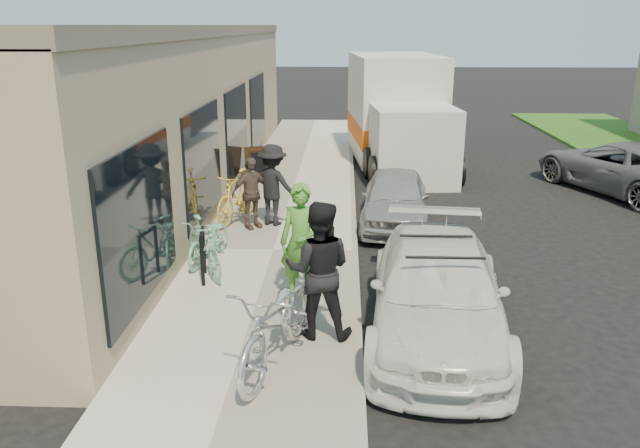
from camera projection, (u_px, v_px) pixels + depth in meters
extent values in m
plane|color=black|center=(389.00, 332.00, 8.97)|extent=(120.00, 120.00, 0.00)
cube|color=beige|center=(273.00, 253.00, 11.88)|extent=(3.00, 34.00, 0.15)
cube|color=gray|center=(355.00, 255.00, 11.83)|extent=(0.12, 34.00, 0.13)
cube|color=tan|center=(169.00, 115.00, 16.18)|extent=(3.50, 20.00, 4.00)
cube|color=#6D6352|center=(162.00, 30.00, 15.54)|extent=(3.60, 20.00, 0.25)
cube|color=black|center=(140.00, 224.00, 8.62)|extent=(0.06, 3.00, 2.20)
cube|color=black|center=(203.00, 163.00, 12.42)|extent=(0.06, 3.00, 2.20)
cube|color=black|center=(237.00, 131.00, 16.23)|extent=(0.06, 3.00, 2.20)
cube|color=black|center=(258.00, 110.00, 20.04)|extent=(0.06, 3.00, 2.20)
cylinder|color=black|center=(202.00, 262.00, 10.09)|extent=(0.06, 0.06, 0.82)
cylinder|color=black|center=(204.00, 250.00, 10.61)|extent=(0.06, 0.06, 0.82)
cylinder|color=black|center=(202.00, 233.00, 10.22)|extent=(0.15, 0.55, 0.06)
cube|color=black|center=(259.00, 165.00, 16.88)|extent=(0.59, 0.43, 0.89)
cube|color=black|center=(255.00, 163.00, 17.17)|extent=(0.59, 0.43, 0.89)
cube|color=black|center=(259.00, 164.00, 16.84)|extent=(0.46, 0.32, 0.64)
imported|color=silver|center=(437.00, 291.00, 8.77)|extent=(2.28, 4.67, 1.31)
cylinder|color=black|center=(445.00, 258.00, 8.09)|extent=(1.04, 0.04, 0.04)
cylinder|color=black|center=(436.00, 237.00, 8.92)|extent=(1.04, 0.04, 0.04)
imported|color=#A2A3A7|center=(395.00, 198.00, 13.63)|extent=(1.75, 3.66, 1.21)
cube|color=beige|center=(413.00, 146.00, 17.16)|extent=(2.41, 2.41, 2.11)
cube|color=black|center=(414.00, 130.00, 17.02)|extent=(2.05, 0.25, 1.00)
cube|color=beige|center=(394.00, 106.00, 20.12)|extent=(2.97, 4.88, 3.22)
cube|color=#D6510C|center=(393.00, 129.00, 20.34)|extent=(2.99, 4.90, 0.61)
cylinder|color=black|center=(375.00, 172.00, 16.76)|extent=(0.36, 0.91, 0.89)
cylinder|color=black|center=(457.00, 171.00, 16.87)|extent=(0.36, 0.91, 0.89)
cylinder|color=black|center=(369.00, 163.00, 17.92)|extent=(0.36, 0.91, 0.89)
cylinder|color=black|center=(446.00, 162.00, 18.03)|extent=(0.36, 0.91, 0.89)
cylinder|color=black|center=(354.00, 138.00, 21.93)|extent=(0.36, 0.91, 0.89)
cylinder|color=black|center=(417.00, 137.00, 22.04)|extent=(0.36, 0.91, 0.89)
imported|color=#5A5B5F|center=(622.00, 167.00, 16.37)|extent=(3.91, 5.33, 1.35)
imported|color=silver|center=(278.00, 323.00, 7.64)|extent=(1.34, 2.35, 1.17)
imported|color=#499130|center=(302.00, 243.00, 9.44)|extent=(0.73, 0.54, 1.84)
imported|color=black|center=(319.00, 270.00, 8.32)|extent=(0.97, 0.78, 1.90)
imported|color=#7BB8A5|center=(204.00, 247.00, 10.58)|extent=(1.23, 1.61, 0.97)
imported|color=#7BB8A5|center=(209.00, 239.00, 11.17)|extent=(0.89, 1.66, 0.83)
imported|color=gold|center=(237.00, 196.00, 13.43)|extent=(1.05, 1.90, 1.10)
imported|color=black|center=(273.00, 185.00, 13.11)|extent=(1.27, 1.00, 1.73)
imported|color=brown|center=(251.00, 193.00, 12.92)|extent=(0.92, 0.83, 1.50)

